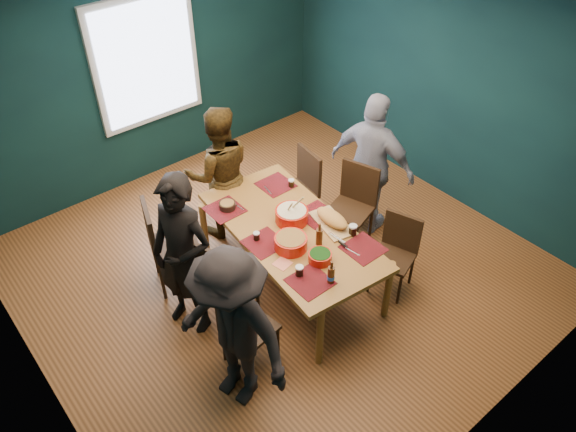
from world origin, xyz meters
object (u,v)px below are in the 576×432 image
at_px(chair_left_mid, 221,277).
at_px(bowl_salad, 291,242).
at_px(chair_right_near, 397,247).
at_px(bowl_dumpling, 292,215).
at_px(chair_left_near, 242,327).
at_px(cutting_board, 332,219).
at_px(dining_table, 291,234).
at_px(person_back, 219,174).
at_px(chair_left_far, 164,240).
at_px(chair_right_far, 301,184).
at_px(bowl_herbs, 320,257).
at_px(person_near_left, 232,331).
at_px(chair_right_mid, 354,199).
at_px(person_far_left, 183,257).
at_px(person_right, 372,166).

xyz_separation_m(chair_left_mid, bowl_salad, (0.63, -0.26, 0.25)).
relative_size(chair_right_near, bowl_dumpling, 2.61).
distance_m(chair_left_near, cutting_board, 1.40).
xyz_separation_m(dining_table, person_back, (-0.04, 1.18, 0.10)).
height_order(chair_right_near, person_back, person_back).
distance_m(chair_left_far, chair_right_far, 1.72).
relative_size(bowl_salad, bowl_herbs, 1.42).
bearing_deg(chair_left_near, person_near_left, -147.58).
bearing_deg(chair_right_far, bowl_salad, -128.24).
relative_size(chair_right_mid, cutting_board, 1.53).
relative_size(chair_right_mid, person_far_left, 0.57).
bearing_deg(person_far_left, person_back, 109.27).
distance_m(chair_right_far, bowl_herbs, 1.50).
xyz_separation_m(person_near_left, bowl_dumpling, (1.28, 0.79, 0.02)).
distance_m(dining_table, chair_right_near, 1.09).
relative_size(chair_left_far, chair_left_mid, 1.02).
bearing_deg(bowl_herbs, person_near_left, -170.35).
xyz_separation_m(person_far_left, bowl_herbs, (0.98, -0.75, -0.04)).
relative_size(chair_right_near, bowl_salad, 2.75).
height_order(chair_right_far, person_far_left, person_far_left).
bearing_deg(chair_left_near, person_far_left, 88.37).
bearing_deg(person_far_left, bowl_herbs, 29.25).
xyz_separation_m(chair_right_mid, person_right, (0.29, 0.05, 0.29)).
height_order(chair_left_far, person_far_left, person_far_left).
relative_size(person_back, bowl_salad, 5.12).
xyz_separation_m(chair_left_far, chair_right_near, (1.81, -1.49, -0.10)).
bearing_deg(dining_table, person_near_left, -143.86).
bearing_deg(chair_left_near, chair_right_far, 27.30).
height_order(bowl_dumpling, cutting_board, bowl_dumpling).
bearing_deg(chair_right_near, cutting_board, 116.82).
distance_m(person_back, bowl_herbs, 1.70).
xyz_separation_m(chair_right_mid, bowl_dumpling, (-0.92, -0.02, 0.27)).
height_order(chair_right_mid, bowl_salad, chair_right_mid).
bearing_deg(person_back, chair_right_mid, 157.82).
distance_m(chair_right_mid, person_near_left, 2.36).
relative_size(chair_right_far, bowl_salad, 3.09).
bearing_deg(chair_left_near, dining_table, 19.73).
bearing_deg(person_near_left, chair_right_mid, 94.43).
xyz_separation_m(dining_table, person_right, (1.29, 0.16, 0.16)).
bearing_deg(bowl_dumpling, chair_right_far, 42.96).
bearing_deg(bowl_herbs, bowl_dumpling, 74.37).
relative_size(dining_table, chair_right_near, 2.46).
bearing_deg(chair_left_far, person_far_left, -80.10).
xyz_separation_m(chair_right_mid, chair_right_near, (-0.16, -0.78, -0.07)).
height_order(chair_left_near, person_far_left, person_far_left).
relative_size(person_far_left, bowl_salad, 5.52).
xyz_separation_m(person_back, person_near_left, (-1.17, -1.89, 0.02)).
bearing_deg(chair_left_mid, chair_right_mid, -15.70).
xyz_separation_m(chair_right_far, bowl_salad, (-0.92, -0.92, 0.28)).
bearing_deg(person_back, chair_left_near, 84.85).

